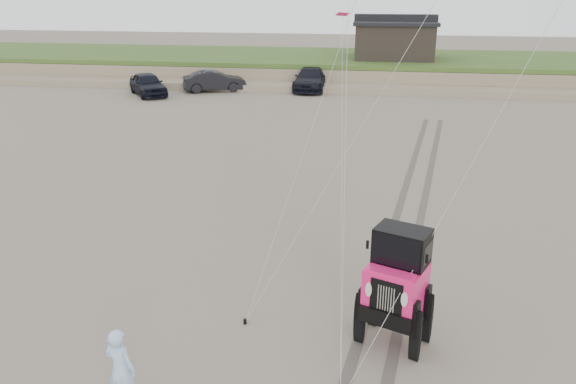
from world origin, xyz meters
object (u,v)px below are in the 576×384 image
truck_a (148,84)px  truck_b (214,81)px  cabin (394,39)px  jeep (395,300)px  truck_c (311,79)px  man (121,369)px

truck_a → truck_b: bearing=-9.3°
truck_a → truck_b: (4.16, 2.16, -0.03)m
cabin → jeep: cabin is taller
cabin → truck_a: bearing=-150.9°
truck_b → truck_c: truck_c is taller
man → jeep: bearing=-136.7°
truck_c → man: man is taller
cabin → jeep: (-0.67, -36.03, -2.19)m
truck_a → truck_c: bearing=-17.2°
jeep → man: (-4.91, -2.77, -0.22)m
cabin → truck_b: 14.91m
cabin → truck_b: (-12.78, -7.25, -2.50)m
truck_a → truck_b: truck_a is taller
truck_c → jeep: size_ratio=0.97×
truck_c → cabin: bearing=42.2°
truck_c → man: (0.41, -33.27, 0.04)m
cabin → man: cabin is taller
truck_c → man: 33.28m
truck_a → jeep: 31.20m
truck_a → cabin: bearing=-7.7°
cabin → jeep: 36.10m
truck_a → man: 31.50m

